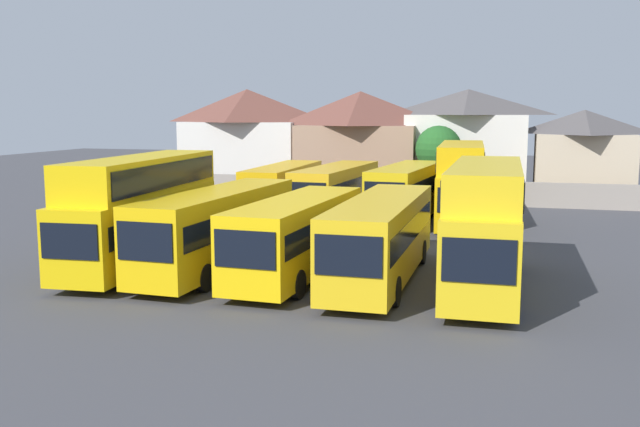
% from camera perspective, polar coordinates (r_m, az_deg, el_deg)
% --- Properties ---
extents(ground, '(140.00, 140.00, 0.00)m').
position_cam_1_polar(ground, '(46.79, 4.92, -0.17)').
color(ground, '#424247').
extents(depot_boundary_wall, '(56.00, 0.50, 1.80)m').
position_cam_1_polar(depot_boundary_wall, '(53.63, 6.34, 1.86)').
color(depot_boundary_wall, gray).
rests_on(depot_boundary_wall, ground).
extents(bus_1, '(3.34, 11.82, 4.88)m').
position_cam_1_polar(bus_1, '(32.08, -14.28, 0.68)').
color(bus_1, yellow).
rests_on(bus_1, ground).
extents(bus_2, '(3.01, 11.83, 3.48)m').
position_cam_1_polar(bus_2, '(30.67, -8.28, -0.93)').
color(bus_2, '#E8B60E').
rests_on(bus_2, ground).
extents(bus_3, '(3.09, 10.66, 3.28)m').
position_cam_1_polar(bus_3, '(29.03, -1.86, -1.58)').
color(bus_3, yellow).
rests_on(bus_3, ground).
extents(bus_4, '(2.67, 11.83, 3.36)m').
position_cam_1_polar(bus_4, '(28.48, 5.03, -1.71)').
color(bus_4, gold).
rests_on(bus_4, ground).
extents(bus_5, '(2.75, 10.87, 4.87)m').
position_cam_1_polar(bus_5, '(27.57, 13.29, -0.50)').
color(bus_5, yellow).
rests_on(bus_5, ground).
extents(bus_6, '(2.79, 10.69, 3.42)m').
position_cam_1_polar(bus_6, '(45.17, -3.00, 2.05)').
color(bus_6, '#EDAE10').
rests_on(bus_6, ground).
extents(bus_7, '(3.22, 10.98, 3.48)m').
position_cam_1_polar(bus_7, '(43.83, 1.34, 1.91)').
color(bus_7, yellow).
rests_on(bus_7, ground).
extents(bus_8, '(3.44, 10.79, 3.54)m').
position_cam_1_polar(bus_8, '(43.71, 7.05, 1.87)').
color(bus_8, gold).
rests_on(bus_8, ground).
extents(bus_9, '(3.15, 11.02, 4.95)m').
position_cam_1_polar(bus_9, '(43.24, 11.41, 2.73)').
color(bus_9, yellow).
rests_on(bus_9, ground).
extents(house_terrace_left, '(11.13, 7.50, 8.87)m').
position_cam_1_polar(house_terrace_left, '(64.57, -5.92, 6.18)').
color(house_terrace_left, silver).
rests_on(house_terrace_left, ground).
extents(house_terrace_centre, '(10.47, 6.94, 8.56)m').
position_cam_1_polar(house_terrace_centre, '(59.74, 3.29, 5.89)').
color(house_terrace_centre, '#9E7A60').
rests_on(house_terrace_centre, ground).
extents(house_terrace_right, '(10.06, 7.27, 8.70)m').
position_cam_1_polar(house_terrace_right, '(59.87, 11.88, 5.79)').
color(house_terrace_right, silver).
rests_on(house_terrace_right, ground).
extents(house_terrace_far_right, '(7.49, 7.57, 7.01)m').
position_cam_1_polar(house_terrace_far_right, '(58.66, 20.60, 4.55)').
color(house_terrace_far_right, '#C6B293').
rests_on(house_terrace_far_right, ground).
extents(tree_left_of_lot, '(3.60, 3.60, 5.80)m').
position_cam_1_polar(tree_left_of_lot, '(55.49, 9.62, 5.17)').
color(tree_left_of_lot, brown).
rests_on(tree_left_of_lot, ground).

